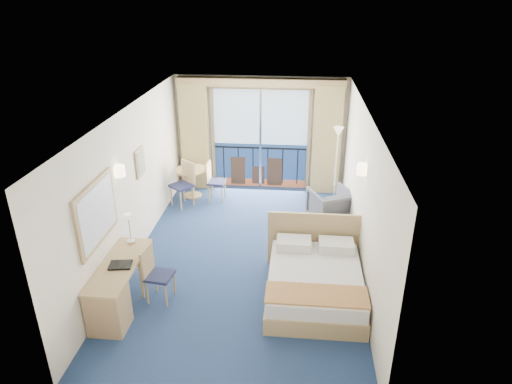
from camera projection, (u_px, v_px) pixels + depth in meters
name	position (u px, v px, depth m)	size (l,w,h in m)	color
floor	(245.00, 256.00, 8.42)	(6.50, 6.50, 0.00)	navy
room_walls	(244.00, 166.00, 7.68)	(4.04, 6.54, 2.72)	white
balcony_door	(260.00, 142.00, 10.86)	(2.36, 0.03, 2.52)	navy
curtain_left	(195.00, 137.00, 10.81)	(0.65, 0.22, 2.55)	tan
curtain_right	(327.00, 141.00, 10.54)	(0.65, 0.22, 2.55)	tan
pelmet	(260.00, 82.00, 10.16)	(3.80, 0.25, 0.18)	tan
mirror	(97.00, 213.00, 6.59)	(0.05, 1.25, 0.95)	tan
wall_print	(140.00, 162.00, 8.33)	(0.04, 0.42, 0.52)	tan
sconce_left	(119.00, 171.00, 7.28)	(0.18, 0.18, 0.18)	#FFE4B2
sconce_right	(362.00, 169.00, 7.35)	(0.18, 0.18, 0.18)	#FFE4B2
bed	(315.00, 280.00, 7.23)	(1.63, 1.93, 1.02)	tan
nightstand	(341.00, 235.00, 8.53)	(0.46, 0.44, 0.60)	#A58357
phone	(342.00, 219.00, 8.39)	(0.16, 0.13, 0.07)	white
armchair	(330.00, 206.00, 9.48)	(0.79, 0.81, 0.74)	#4A4F5A
floor_lamp	(337.00, 146.00, 9.97)	(0.25, 0.25, 1.77)	silver
desk	(111.00, 300.00, 6.58)	(0.54, 1.58, 0.74)	tan
desk_chair	(154.00, 271.00, 7.07)	(0.45, 0.44, 0.91)	#1F254A
folder	(120.00, 265.00, 6.79)	(0.33, 0.25, 0.03)	black
desk_lamp	(129.00, 222.00, 7.25)	(0.13, 0.13, 0.50)	silver
round_table	(192.00, 176.00, 10.60)	(0.75, 0.75, 0.68)	tan
table_chair_a	(213.00, 179.00, 10.45)	(0.42, 0.41, 0.90)	#1F254A
table_chair_b	(185.00, 181.00, 10.17)	(0.62, 0.62, 1.01)	#1F254A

